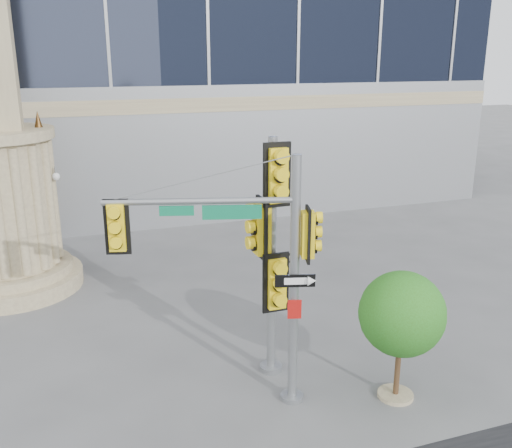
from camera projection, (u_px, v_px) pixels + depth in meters
name	position (u px, v px, depth m)	size (l,w,h in m)	color
ground	(291.00, 407.00, 12.20)	(120.00, 120.00, 0.00)	#545456
main_signal_pole	(247.00, 256.00, 11.46)	(4.08, 1.48, 5.39)	slate
secondary_signal_pole	(271.00, 242.00, 12.55)	(0.95, 0.71, 5.57)	slate
street_tree	(403.00, 317.00, 12.03)	(1.87, 1.83, 2.91)	gray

